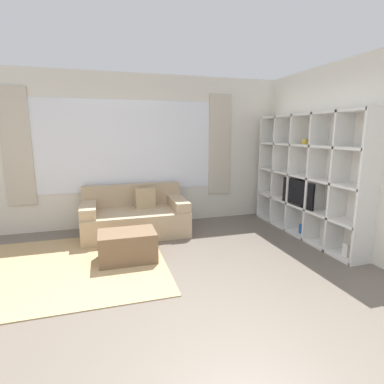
# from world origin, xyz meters

# --- Properties ---
(ground_plane) EXTENTS (16.00, 16.00, 0.00)m
(ground_plane) POSITION_xyz_m (0.00, 0.00, 0.00)
(ground_plane) COLOR #665B51
(wall_back) EXTENTS (6.95, 0.11, 2.70)m
(wall_back) POSITION_xyz_m (0.00, 3.23, 1.36)
(wall_back) COLOR silver
(wall_back) RESTS_ON ground_plane
(wall_right) EXTENTS (0.07, 4.40, 2.70)m
(wall_right) POSITION_xyz_m (2.91, 1.60, 1.35)
(wall_right) COLOR silver
(wall_right) RESTS_ON ground_plane
(area_rug) EXTENTS (2.45, 2.18, 0.01)m
(area_rug) POSITION_xyz_m (-0.94, 1.59, 0.01)
(area_rug) COLOR tan
(area_rug) RESTS_ON ground_plane
(shelving_unit) EXTENTS (0.34, 2.48, 1.99)m
(shelving_unit) POSITION_xyz_m (2.73, 1.79, 0.98)
(shelving_unit) COLOR silver
(shelving_unit) RESTS_ON ground_plane
(couch_main) EXTENTS (1.71, 0.98, 0.78)m
(couch_main) POSITION_xyz_m (0.04, 2.70, 0.29)
(couch_main) COLOR tan
(couch_main) RESTS_ON ground_plane
(ottoman) EXTENTS (0.74, 0.50, 0.41)m
(ottoman) POSITION_xyz_m (-0.18, 1.57, 0.20)
(ottoman) COLOR brown
(ottoman) RESTS_ON ground_plane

